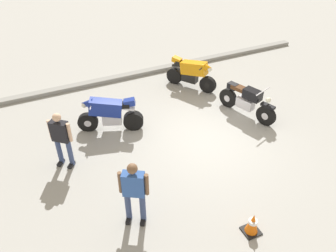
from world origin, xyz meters
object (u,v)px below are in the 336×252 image
(motorcycle_black_cruiser, at_px, (247,101))
(traffic_cone, at_px, (253,224))
(motorcycle_blue_sportbike, at_px, (109,113))
(person_in_blue_shirt, at_px, (134,190))
(motorcycle_orange_sportbike, at_px, (192,73))
(person_in_black_shirt, at_px, (61,137))

(motorcycle_black_cruiser, bearing_deg, traffic_cone, -52.77)
(motorcycle_blue_sportbike, xyz_separation_m, traffic_cone, (1.61, -4.83, -0.33))
(motorcycle_blue_sportbike, height_order, person_in_blue_shirt, person_in_blue_shirt)
(person_in_blue_shirt, distance_m, traffic_cone, 2.59)
(motorcycle_black_cruiser, xyz_separation_m, motorcycle_orange_sportbike, (-0.72, 2.32, 0.07))
(traffic_cone, bearing_deg, motorcycle_blue_sportbike, 108.43)
(motorcycle_orange_sportbike, bearing_deg, person_in_blue_shirt, -73.33)
(motorcycle_blue_sportbike, relative_size, motorcycle_orange_sportbike, 1.09)
(person_in_black_shirt, height_order, traffic_cone, person_in_black_shirt)
(motorcycle_orange_sportbike, relative_size, person_in_blue_shirt, 1.06)
(motorcycle_black_cruiser, height_order, motorcycle_orange_sportbike, motorcycle_orange_sportbike)
(traffic_cone, bearing_deg, motorcycle_black_cruiser, 55.94)
(motorcycle_blue_sportbike, bearing_deg, motorcycle_black_cruiser, -172.52)
(motorcycle_orange_sportbike, bearing_deg, motorcycle_blue_sportbike, -103.37)
(motorcycle_orange_sportbike, distance_m, person_in_blue_shirt, 6.17)
(motorcycle_blue_sportbike, height_order, traffic_cone, motorcycle_blue_sportbike)
(motorcycle_orange_sportbike, xyz_separation_m, person_in_black_shirt, (-4.96, -2.24, 0.30))
(person_in_blue_shirt, xyz_separation_m, traffic_cone, (2.11, -1.35, -0.66))
(motorcycle_blue_sportbike, relative_size, motorcycle_black_cruiser, 0.93)
(traffic_cone, bearing_deg, motorcycle_orange_sportbike, 73.33)
(motorcycle_blue_sportbike, bearing_deg, person_in_blue_shirt, 103.50)
(motorcycle_black_cruiser, distance_m, person_in_black_shirt, 5.69)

